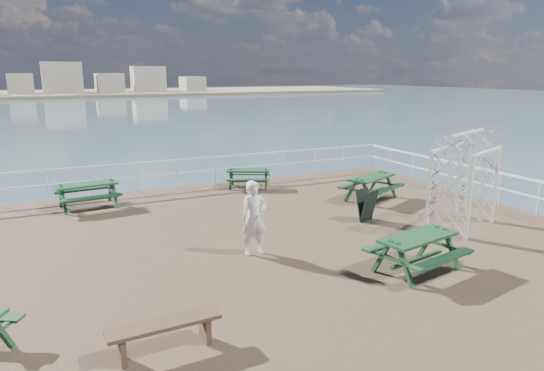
{
  "coord_description": "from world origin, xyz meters",
  "views": [
    {
      "loc": [
        -4.43,
        -10.59,
        4.25
      ],
      "look_at": [
        1.32,
        1.47,
        1.1
      ],
      "focal_mm": 32.0,
      "sensor_mm": 36.0,
      "label": 1
    }
  ],
  "objects_px": {
    "picnic_table_c": "(372,183)",
    "trellis_arbor": "(463,185)",
    "person": "(254,218)",
    "picnic_table_e": "(418,245)",
    "picnic_table_b": "(249,175)",
    "picnic_table_a": "(87,190)",
    "flat_bench_far": "(164,329)"
  },
  "relations": [
    {
      "from": "picnic_table_e",
      "to": "person",
      "type": "bearing_deg",
      "value": 127.63
    },
    {
      "from": "picnic_table_c",
      "to": "person",
      "type": "bearing_deg",
      "value": -176.14
    },
    {
      "from": "picnic_table_a",
      "to": "picnic_table_c",
      "type": "distance_m",
      "value": 9.3
    },
    {
      "from": "picnic_table_a",
      "to": "picnic_table_b",
      "type": "bearing_deg",
      "value": -2.03
    },
    {
      "from": "picnic_table_c",
      "to": "trellis_arbor",
      "type": "relative_size",
      "value": 0.87
    },
    {
      "from": "picnic_table_b",
      "to": "person",
      "type": "bearing_deg",
      "value": -85.02
    },
    {
      "from": "picnic_table_c",
      "to": "person",
      "type": "distance_m",
      "value": 6.3
    },
    {
      "from": "picnic_table_e",
      "to": "flat_bench_far",
      "type": "distance_m",
      "value": 5.75
    },
    {
      "from": "picnic_table_c",
      "to": "person",
      "type": "relative_size",
      "value": 1.32
    },
    {
      "from": "picnic_table_a",
      "to": "picnic_table_e",
      "type": "distance_m",
      "value": 10.37
    },
    {
      "from": "flat_bench_far",
      "to": "person",
      "type": "relative_size",
      "value": 0.99
    },
    {
      "from": "person",
      "to": "picnic_table_c",
      "type": "bearing_deg",
      "value": 27.52
    },
    {
      "from": "picnic_table_b",
      "to": "picnic_table_e",
      "type": "distance_m",
      "value": 8.83
    },
    {
      "from": "picnic_table_a",
      "to": "picnic_table_b",
      "type": "height_order",
      "value": "picnic_table_a"
    },
    {
      "from": "picnic_table_a",
      "to": "trellis_arbor",
      "type": "bearing_deg",
      "value": -41.12
    },
    {
      "from": "picnic_table_b",
      "to": "person",
      "type": "relative_size",
      "value": 1.11
    },
    {
      "from": "picnic_table_e",
      "to": "flat_bench_far",
      "type": "xyz_separation_m",
      "value": [
        -5.7,
        -0.75,
        -0.21
      ]
    },
    {
      "from": "picnic_table_c",
      "to": "flat_bench_far",
      "type": "bearing_deg",
      "value": -167.81
    },
    {
      "from": "picnic_table_a",
      "to": "picnic_table_c",
      "type": "height_order",
      "value": "picnic_table_c"
    },
    {
      "from": "picnic_table_a",
      "to": "person",
      "type": "bearing_deg",
      "value": -67.57
    },
    {
      "from": "trellis_arbor",
      "to": "picnic_table_a",
      "type": "bearing_deg",
      "value": 122.05
    },
    {
      "from": "trellis_arbor",
      "to": "person",
      "type": "relative_size",
      "value": 1.51
    },
    {
      "from": "person",
      "to": "picnic_table_a",
      "type": "bearing_deg",
      "value": 117.96
    },
    {
      "from": "picnic_table_a",
      "to": "picnic_table_c",
      "type": "bearing_deg",
      "value": -24.98
    },
    {
      "from": "person",
      "to": "picnic_table_b",
      "type": "bearing_deg",
      "value": 68.34
    },
    {
      "from": "picnic_table_e",
      "to": "person",
      "type": "distance_m",
      "value": 3.74
    },
    {
      "from": "picnic_table_b",
      "to": "flat_bench_far",
      "type": "xyz_separation_m",
      "value": [
        -5.44,
        -9.58,
        -0.11
      ]
    },
    {
      "from": "picnic_table_e",
      "to": "trellis_arbor",
      "type": "height_order",
      "value": "trellis_arbor"
    },
    {
      "from": "picnic_table_c",
      "to": "trellis_arbor",
      "type": "xyz_separation_m",
      "value": [
        0.44,
        -3.5,
        0.6
      ]
    },
    {
      "from": "picnic_table_b",
      "to": "flat_bench_far",
      "type": "relative_size",
      "value": 1.12
    },
    {
      "from": "picnic_table_a",
      "to": "flat_bench_far",
      "type": "relative_size",
      "value": 1.12
    },
    {
      "from": "flat_bench_far",
      "to": "person",
      "type": "distance_m",
      "value": 4.38
    }
  ]
}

